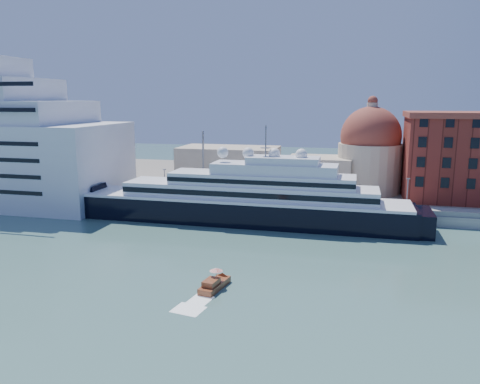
# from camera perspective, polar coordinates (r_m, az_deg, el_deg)

# --- Properties ---
(ground) EXTENTS (400.00, 400.00, 0.00)m
(ground) POSITION_cam_1_polar(r_m,az_deg,el_deg) (87.50, 1.33, -7.75)
(ground) COLOR #345B52
(ground) RESTS_ON ground
(quay) EXTENTS (180.00, 10.00, 2.50)m
(quay) POSITION_cam_1_polar(r_m,az_deg,el_deg) (119.31, 4.90, -1.98)
(quay) COLOR gray
(quay) RESTS_ON ground
(land) EXTENTS (260.00, 72.00, 2.00)m
(land) POSITION_cam_1_polar(r_m,az_deg,el_deg) (159.18, 7.24, 1.23)
(land) COLOR slate
(land) RESTS_ON ground
(quay_fence) EXTENTS (180.00, 0.10, 1.20)m
(quay_fence) POSITION_cam_1_polar(r_m,az_deg,el_deg) (114.56, 4.56, -1.58)
(quay_fence) COLOR slate
(quay_fence) RESTS_ON quay
(superyacht) EXTENTS (88.97, 12.34, 26.59)m
(superyacht) POSITION_cam_1_polar(r_m,az_deg,el_deg) (110.15, -1.27, -1.28)
(superyacht) COLOR black
(superyacht) RESTS_ON ground
(service_barge) EXTENTS (11.04, 6.31, 2.36)m
(service_barge) POSITION_cam_1_polar(r_m,az_deg,el_deg) (128.32, -22.50, -2.13)
(service_barge) COLOR white
(service_barge) RESTS_ON ground
(water_taxi) EXTENTS (3.44, 7.19, 3.28)m
(water_taxi) POSITION_cam_1_polar(r_m,az_deg,el_deg) (72.82, -3.17, -11.13)
(water_taxi) COLOR maroon
(water_taxi) RESTS_ON ground
(church) EXTENTS (66.00, 18.00, 25.50)m
(church) POSITION_cam_1_polar(r_m,az_deg,el_deg) (140.06, 9.10, 3.91)
(church) COLOR beige
(church) RESTS_ON land
(lamp_posts) EXTENTS (120.80, 2.40, 18.00)m
(lamp_posts) POSITION_cam_1_polar(r_m,az_deg,el_deg) (118.57, -1.22, 2.21)
(lamp_posts) COLOR slate
(lamp_posts) RESTS_ON quay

